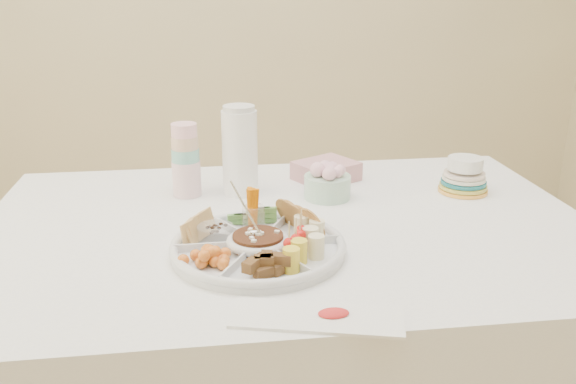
{
  "coord_description": "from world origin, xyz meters",
  "views": [
    {
      "loc": [
        -0.19,
        -1.39,
        1.33
      ],
      "look_at": [
        -0.01,
        -0.06,
        0.86
      ],
      "focal_mm": 38.0,
      "sensor_mm": 36.0,
      "label": 1
    }
  ],
  "objects": [
    {
      "name": "banana_tomato",
      "position": [
        0.02,
        -0.23,
        0.82
      ],
      "size": [
        0.12,
        0.12,
        0.09
      ],
      "primitive_type": null,
      "rotation": [
        0.0,
        0.0,
        0.01
      ],
      "color": "#E1D384",
      "rests_on": "party_tray"
    },
    {
      "name": "plate_stack",
      "position": [
        0.52,
        0.17,
        0.8
      ],
      "size": [
        0.16,
        0.16,
        0.09
      ],
      "primitive_type": "cylinder",
      "rotation": [
        0.0,
        0.0,
        -0.14
      ],
      "color": "#D5CB55",
      "rests_on": "dining_table"
    },
    {
      "name": "napkin_stack",
      "position": [
        0.16,
        0.33,
        0.79
      ],
      "size": [
        0.21,
        0.21,
        0.06
      ],
      "primitive_type": "cube",
      "rotation": [
        0.0,
        0.0,
        0.52
      ],
      "color": "#CD8D94",
      "rests_on": "dining_table"
    },
    {
      "name": "tortillas",
      "position": [
        0.02,
        -0.1,
        0.8
      ],
      "size": [
        0.11,
        0.11,
        0.06
      ],
      "primitive_type": null,
      "rotation": [
        0.0,
        0.0,
        0.01
      ],
      "color": "#B5652B",
      "rests_on": "party_tray"
    },
    {
      "name": "thermos",
      "position": [
        -0.1,
        0.24,
        0.89
      ],
      "size": [
        0.12,
        0.12,
        0.25
      ],
      "primitive_type": "cylinder",
      "rotation": [
        0.0,
        0.0,
        -0.24
      ],
      "color": "white",
      "rests_on": "dining_table"
    },
    {
      "name": "bean_dip",
      "position": [
        -0.09,
        -0.16,
        0.79
      ],
      "size": [
        0.11,
        0.11,
        0.04
      ],
      "primitive_type": "cylinder",
      "rotation": [
        0.0,
        0.0,
        0.01
      ],
      "color": "black",
      "rests_on": "party_tray"
    },
    {
      "name": "cup_stack",
      "position": [
        -0.25,
        0.25,
        0.87
      ],
      "size": [
        0.09,
        0.09,
        0.22
      ],
      "primitive_type": "cylinder",
      "rotation": [
        0.0,
        0.0,
        -0.21
      ],
      "color": "white",
      "rests_on": "dining_table"
    },
    {
      "name": "dining_table",
      "position": [
        0.0,
        0.0,
        0.38
      ],
      "size": [
        1.52,
        1.02,
        0.76
      ],
      "primitive_type": "cube",
      "color": "white",
      "rests_on": "floor"
    },
    {
      "name": "granola_chunks",
      "position": [
        -0.09,
        -0.29,
        0.79
      ],
      "size": [
        0.1,
        0.1,
        0.04
      ],
      "primitive_type": null,
      "rotation": [
        0.0,
        0.0,
        0.01
      ],
      "color": "brown",
      "rests_on": "party_tray"
    },
    {
      "name": "cherries",
      "position": [
        -0.2,
        -0.23,
        0.79
      ],
      "size": [
        0.11,
        0.11,
        0.05
      ],
      "primitive_type": null,
      "rotation": [
        0.0,
        0.0,
        0.01
      ],
      "color": "orange",
      "rests_on": "party_tray"
    },
    {
      "name": "flower_bowl",
      "position": [
        0.13,
        0.17,
        0.81
      ],
      "size": [
        0.16,
        0.16,
        0.1
      ],
      "primitive_type": "cylinder",
      "rotation": [
        0.0,
        0.0,
        -0.29
      ],
      "color": "#87B197",
      "rests_on": "dining_table"
    },
    {
      "name": "placemat",
      "position": [
        -0.01,
        -0.45,
        0.76
      ],
      "size": [
        0.32,
        0.18,
        0.01
      ],
      "primitive_type": "cube",
      "rotation": [
        0.0,
        0.0,
        -0.25
      ],
      "color": "white",
      "rests_on": "dining_table"
    },
    {
      "name": "party_tray",
      "position": [
        -0.09,
        -0.16,
        0.78
      ],
      "size": [
        0.38,
        0.38,
        0.04
      ],
      "primitive_type": "cylinder",
      "rotation": [
        0.0,
        0.0,
        0.01
      ],
      "color": "silver",
      "rests_on": "dining_table"
    },
    {
      "name": "pita_raisins",
      "position": [
        -0.2,
        -0.1,
        0.8
      ],
      "size": [
        0.11,
        0.11,
        0.06
      ],
      "primitive_type": null,
      "rotation": [
        0.0,
        0.0,
        0.01
      ],
      "color": "tan",
      "rests_on": "party_tray"
    },
    {
      "name": "carrot_cucumber",
      "position": [
        -0.09,
        -0.03,
        0.82
      ],
      "size": [
        0.11,
        0.11,
        0.09
      ],
      "primitive_type": null,
      "rotation": [
        0.0,
        0.0,
        0.01
      ],
      "color": "#D06600",
      "rests_on": "party_tray"
    }
  ]
}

